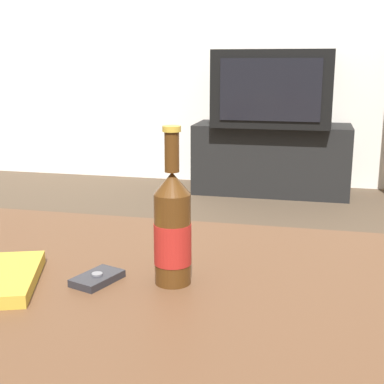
% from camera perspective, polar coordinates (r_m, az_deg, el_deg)
% --- Properties ---
extents(coffee_table, '(1.20, 0.81, 0.47)m').
position_cam_1_polar(coffee_table, '(1.03, -4.86, -12.72)').
color(coffee_table, brown).
rests_on(coffee_table, ground_plane).
extents(tv_stand, '(1.03, 0.42, 0.47)m').
position_cam_1_polar(tv_stand, '(3.68, 8.47, 3.54)').
color(tv_stand, black).
rests_on(tv_stand, ground_plane).
extents(television, '(0.75, 0.60, 0.48)m').
position_cam_1_polar(television, '(3.63, 8.73, 10.93)').
color(television, black).
rests_on(television, tv_stand).
extents(beer_bottle, '(0.07, 0.07, 0.29)m').
position_cam_1_polar(beer_bottle, '(0.97, -2.09, -3.98)').
color(beer_bottle, '#47280F').
rests_on(beer_bottle, coffee_table).
extents(cell_phone, '(0.09, 0.11, 0.02)m').
position_cam_1_polar(cell_phone, '(1.02, -10.07, -9.04)').
color(cell_phone, '#232328').
rests_on(cell_phone, coffee_table).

